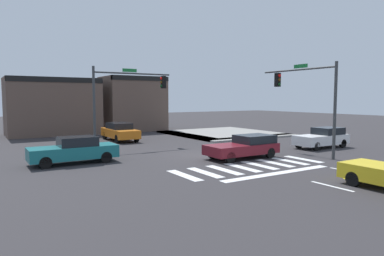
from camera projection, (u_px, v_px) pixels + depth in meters
ground_plane at (204, 155)px, 22.45m from camera, size 120.00×120.00×0.00m
crosswalk_near at (251, 166)px, 18.65m from camera, size 8.77×2.69×0.01m
bike_detector_marking at (353, 179)px, 15.81m from camera, size 0.92×0.92×0.01m
curb_corner_northeast at (222, 134)px, 34.89m from camera, size 10.00×10.60×0.15m
storefront_row at (91, 105)px, 36.83m from camera, size 16.01×5.16×6.00m
traffic_signal_southeast at (307, 91)px, 22.18m from camera, size 0.32×5.93×5.81m
traffic_signal_northwest at (126, 92)px, 25.45m from camera, size 6.01×0.32×5.85m
car_maroon at (245, 146)px, 21.24m from camera, size 4.52×1.92×1.37m
car_orange at (120, 131)px, 29.91m from camera, size 1.87×4.72×1.52m
car_teal at (74, 150)px, 19.44m from camera, size 4.70×1.75×1.49m
car_white at (323, 138)px, 25.61m from camera, size 4.33×1.74×1.47m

